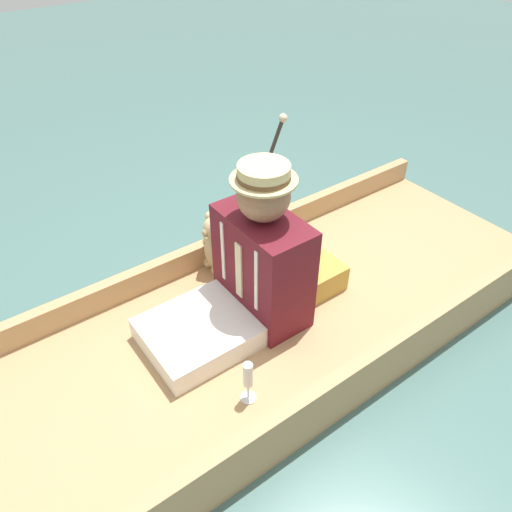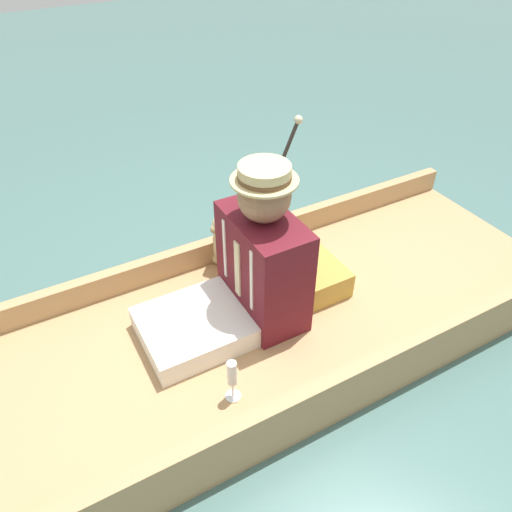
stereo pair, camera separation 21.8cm
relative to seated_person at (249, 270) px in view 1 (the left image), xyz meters
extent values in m
plane|color=#476B66|center=(-0.06, -0.07, -0.43)|extent=(16.00, 16.00, 0.00)
cube|color=tan|center=(-0.06, -0.07, -0.36)|extent=(1.12, 3.14, 0.15)
cube|color=tan|center=(-0.59, -0.07, -0.22)|extent=(0.06, 3.14, 0.13)
cube|color=tan|center=(0.47, -0.07, -0.22)|extent=(0.06, 3.14, 0.13)
cube|color=#B7933D|center=(0.04, -0.39, -0.22)|extent=(0.37, 0.26, 0.14)
cube|color=white|center=(0.00, 0.29, -0.23)|extent=(0.42, 0.47, 0.11)
cube|color=#5B141E|center=(0.00, -0.08, -0.02)|extent=(0.46, 0.26, 0.53)
cube|color=beige|center=(0.00, 0.05, 0.02)|extent=(0.04, 0.01, 0.29)
cube|color=white|center=(-0.13, 0.05, 0.05)|extent=(0.02, 0.01, 0.32)
cube|color=white|center=(0.13, 0.05, 0.05)|extent=(0.02, 0.01, 0.32)
sphere|color=#936B4C|center=(0.00, -0.08, 0.36)|extent=(0.23, 0.23, 0.23)
cylinder|color=#CCB77F|center=(0.00, -0.08, 0.43)|extent=(0.28, 0.28, 0.01)
cylinder|color=#CCB77F|center=(0.00, -0.08, 0.47)|extent=(0.22, 0.22, 0.06)
cylinder|color=brown|center=(0.00, -0.08, 0.45)|extent=(0.22, 0.22, 0.02)
ellipsoid|color=tan|center=(0.39, -0.07, -0.18)|extent=(0.15, 0.12, 0.21)
sphere|color=tan|center=(0.39, -0.07, -0.02)|extent=(0.12, 0.12, 0.12)
sphere|color=tan|center=(0.39, -0.02, -0.03)|extent=(0.05, 0.05, 0.05)
sphere|color=tan|center=(0.35, -0.07, 0.02)|extent=(0.05, 0.05, 0.05)
sphere|color=tan|center=(0.44, -0.07, 0.02)|extent=(0.05, 0.05, 0.05)
cylinder|color=tan|center=(0.32, -0.07, -0.14)|extent=(0.08, 0.05, 0.09)
cylinder|color=tan|center=(0.47, -0.07, -0.14)|extent=(0.08, 0.05, 0.09)
sphere|color=tan|center=(0.36, -0.04, -0.26)|extent=(0.06, 0.06, 0.06)
sphere|color=tan|center=(0.43, -0.04, -0.26)|extent=(0.06, 0.06, 0.06)
cylinder|color=silver|center=(-0.38, 0.28, -0.28)|extent=(0.07, 0.07, 0.01)
cylinder|color=silver|center=(-0.38, 0.28, -0.24)|extent=(0.01, 0.01, 0.09)
cylinder|color=silver|center=(-0.38, 0.28, -0.14)|extent=(0.04, 0.04, 0.12)
cylinder|color=#2D2823|center=(0.40, -0.34, 0.08)|extent=(0.02, 0.34, 0.74)
sphere|color=beige|center=(0.40, -0.50, 0.45)|extent=(0.04, 0.04, 0.04)
camera|label=1|loc=(-1.40, 0.99, 1.43)|focal=35.00mm
camera|label=2|loc=(-1.52, 0.80, 1.43)|focal=35.00mm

